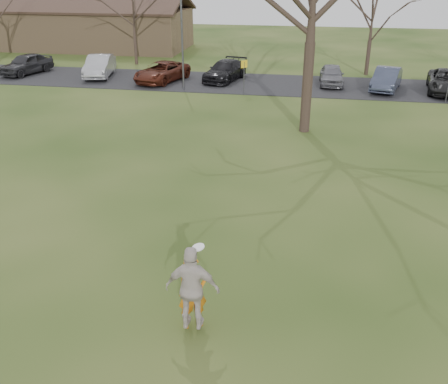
{
  "coord_description": "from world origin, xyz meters",
  "views": [
    {
      "loc": [
        2.34,
        -8.92,
        7.51
      ],
      "look_at": [
        0.0,
        4.0,
        1.5
      ],
      "focal_mm": 40.28,
      "sensor_mm": 36.0,
      "label": 1
    }
  ],
  "objects_px": {
    "car_3": "(225,71)",
    "catching_play": "(192,289)",
    "building": "(81,27)",
    "car_2": "(162,72)",
    "car_4": "(332,75)",
    "lamp_post": "(182,26)",
    "car_1": "(100,66)",
    "car_6": "(448,81)",
    "player_defender": "(193,292)",
    "car_5": "(386,79)",
    "car_0": "(26,64)"
  },
  "relations": [
    {
      "from": "player_defender",
      "to": "car_1",
      "type": "height_order",
      "value": "player_defender"
    },
    {
      "from": "building",
      "to": "player_defender",
      "type": "bearing_deg",
      "value": -62.23
    },
    {
      "from": "player_defender",
      "to": "building",
      "type": "relative_size",
      "value": 0.09
    },
    {
      "from": "car_3",
      "to": "car_6",
      "type": "xyz_separation_m",
      "value": [
        14.38,
        -1.06,
        0.03
      ]
    },
    {
      "from": "car_3",
      "to": "catching_play",
      "type": "relative_size",
      "value": 2.29
    },
    {
      "from": "car_1",
      "to": "car_3",
      "type": "height_order",
      "value": "car_1"
    },
    {
      "from": "car_0",
      "to": "car_6",
      "type": "xyz_separation_m",
      "value": [
        29.08,
        -0.66,
        -0.04
      ]
    },
    {
      "from": "car_1",
      "to": "lamp_post",
      "type": "bearing_deg",
      "value": -33.16
    },
    {
      "from": "building",
      "to": "car_6",
      "type": "bearing_deg",
      "value": -23.81
    },
    {
      "from": "car_2",
      "to": "car_4",
      "type": "distance_m",
      "value": 11.49
    },
    {
      "from": "car_1",
      "to": "lamp_post",
      "type": "distance_m",
      "value": 8.06
    },
    {
      "from": "car_1",
      "to": "building",
      "type": "distance_m",
      "value": 14.67
    },
    {
      "from": "player_defender",
      "to": "car_6",
      "type": "height_order",
      "value": "player_defender"
    },
    {
      "from": "car_6",
      "to": "player_defender",
      "type": "bearing_deg",
      "value": -104.36
    },
    {
      "from": "car_6",
      "to": "catching_play",
      "type": "distance_m",
      "value": 26.92
    },
    {
      "from": "lamp_post",
      "to": "building",
      "type": "bearing_deg",
      "value": 132.09
    },
    {
      "from": "lamp_post",
      "to": "car_1",
      "type": "bearing_deg",
      "value": 158.35
    },
    {
      "from": "player_defender",
      "to": "building",
      "type": "xyz_separation_m",
      "value": [
        -20.03,
        38.04,
        1.04
      ]
    },
    {
      "from": "car_1",
      "to": "player_defender",
      "type": "bearing_deg",
      "value": -74.45
    },
    {
      "from": "car_0",
      "to": "car_1",
      "type": "xyz_separation_m",
      "value": [
        5.67,
        0.04,
        0.02
      ]
    },
    {
      "from": "car_1",
      "to": "car_6",
      "type": "bearing_deg",
      "value": -13.23
    },
    {
      "from": "car_5",
      "to": "catching_play",
      "type": "height_order",
      "value": "catching_play"
    },
    {
      "from": "player_defender",
      "to": "catching_play",
      "type": "height_order",
      "value": "catching_play"
    },
    {
      "from": "car_3",
      "to": "lamp_post",
      "type": "xyz_separation_m",
      "value": [
        -2.16,
        -3.09,
        3.26
      ]
    },
    {
      "from": "car_2",
      "to": "catching_play",
      "type": "bearing_deg",
      "value": -56.08
    },
    {
      "from": "catching_play",
      "to": "lamp_post",
      "type": "bearing_deg",
      "value": 104.96
    },
    {
      "from": "car_4",
      "to": "car_6",
      "type": "relative_size",
      "value": 0.76
    },
    {
      "from": "building",
      "to": "lamp_post",
      "type": "xyz_separation_m",
      "value": [
        14.0,
        -15.5,
        2.04
      ]
    },
    {
      "from": "car_1",
      "to": "car_6",
      "type": "distance_m",
      "value": 23.43
    },
    {
      "from": "car_0",
      "to": "lamp_post",
      "type": "relative_size",
      "value": 0.68
    },
    {
      "from": "catching_play",
      "to": "building",
      "type": "distance_m",
      "value": 43.23
    },
    {
      "from": "car_2",
      "to": "lamp_post",
      "type": "xyz_separation_m",
      "value": [
        2.03,
        -1.93,
        3.27
      ]
    },
    {
      "from": "player_defender",
      "to": "car_0",
      "type": "relative_size",
      "value": 0.42
    },
    {
      "from": "building",
      "to": "car_3",
      "type": "bearing_deg",
      "value": -37.53
    },
    {
      "from": "car_1",
      "to": "lamp_post",
      "type": "height_order",
      "value": "lamp_post"
    },
    {
      "from": "car_2",
      "to": "car_5",
      "type": "height_order",
      "value": "car_5"
    },
    {
      "from": "car_4",
      "to": "lamp_post",
      "type": "distance_m",
      "value": 10.42
    },
    {
      "from": "building",
      "to": "lamp_post",
      "type": "height_order",
      "value": "lamp_post"
    },
    {
      "from": "car_3",
      "to": "catching_play",
      "type": "distance_m",
      "value": 26.17
    },
    {
      "from": "car_1",
      "to": "building",
      "type": "height_order",
      "value": "building"
    },
    {
      "from": "car_3",
      "to": "catching_play",
      "type": "xyz_separation_m",
      "value": [
        3.93,
        -25.86,
        0.45
      ]
    },
    {
      "from": "catching_play",
      "to": "lamp_post",
      "type": "relative_size",
      "value": 0.32
    },
    {
      "from": "building",
      "to": "catching_play",
      "type": "bearing_deg",
      "value": -62.31
    },
    {
      "from": "lamp_post",
      "to": "catching_play",
      "type": "bearing_deg",
      "value": -75.04
    },
    {
      "from": "car_2",
      "to": "car_6",
      "type": "height_order",
      "value": "car_6"
    },
    {
      "from": "car_5",
      "to": "car_6",
      "type": "height_order",
      "value": "car_5"
    },
    {
      "from": "car_6",
      "to": "lamp_post",
      "type": "relative_size",
      "value": 0.8
    },
    {
      "from": "player_defender",
      "to": "car_5",
      "type": "relative_size",
      "value": 0.42
    },
    {
      "from": "player_defender",
      "to": "car_0",
      "type": "xyz_separation_m",
      "value": [
        -18.58,
        25.22,
        -0.12
      ]
    },
    {
      "from": "car_2",
      "to": "car_6",
      "type": "distance_m",
      "value": 18.56
    }
  ]
}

